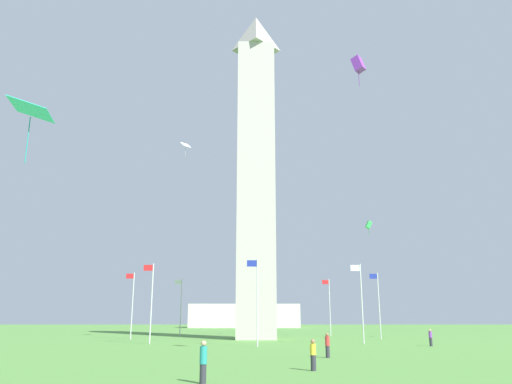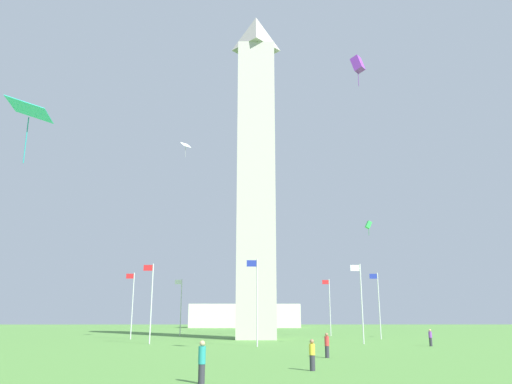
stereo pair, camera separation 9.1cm
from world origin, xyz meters
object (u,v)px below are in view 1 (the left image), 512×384
at_px(flagpole_s, 379,302).
at_px(distant_building, 244,316).
at_px(flagpole_w, 255,305).
at_px(kite_cyan_diamond, 31,111).
at_px(kite_purple_box, 358,64).
at_px(flagpole_ne, 151,299).
at_px(flagpole_sw, 329,305).
at_px(kite_white_diamond, 186,145).
at_px(flagpole_se, 361,299).
at_px(person_teal_shirt, 203,362).
at_px(obelisk_monument, 256,165).
at_px(person_yellow_shirt, 313,355).
at_px(flagpole_nw, 180,305).
at_px(person_purple_shirt, 431,338).
at_px(kite_green_box, 369,225).
at_px(flagpole_e, 257,298).
at_px(person_red_shirt, 327,345).
at_px(flagpole_n, 132,302).

height_order(flagpole_s, distant_building, flagpole_s).
height_order(flagpole_w, kite_cyan_diamond, kite_cyan_diamond).
bearing_deg(kite_purple_box, flagpole_ne, -48.52).
height_order(flagpole_sw, kite_white_diamond, kite_white_diamond).
xyz_separation_m(flagpole_se, kite_white_diamond, (20.68, -7.66, 20.29)).
relative_size(person_teal_shirt, kite_purple_box, 0.73).
xyz_separation_m(obelisk_monument, kite_purple_box, (-7.36, 32.59, -2.26)).
bearing_deg(person_yellow_shirt, obelisk_monument, 25.48).
bearing_deg(person_teal_shirt, flagpole_nw, -6.32).
distance_m(flagpole_sw, person_teal_shirt, 56.65).
bearing_deg(flagpole_se, flagpole_w, -67.50).
distance_m(obelisk_monument, person_purple_shirt, 32.20).
relative_size(flagpole_nw, kite_green_box, 5.47).
relative_size(flagpole_e, person_yellow_shirt, 5.21).
height_order(flagpole_se, kite_cyan_diamond, kite_cyan_diamond).
xyz_separation_m(flagpole_e, person_red_shirt, (-4.85, 13.51, -3.78)).
bearing_deg(flagpole_se, flagpole_nw, -45.00).
bearing_deg(flagpole_se, person_red_shirt, 70.36).
bearing_deg(kite_white_diamond, flagpole_se, 159.68).
distance_m(obelisk_monument, flagpole_w, 24.66).
relative_size(obelisk_monument, flagpole_s, 5.52).
xyz_separation_m(person_purple_shirt, kite_green_box, (5.52, 0.17, 11.23)).
xyz_separation_m(person_purple_shirt, kite_purple_box, (9.69, 17.15, 20.28)).
bearing_deg(flagpole_w, flagpole_e, 90.00).
xyz_separation_m(flagpole_e, kite_cyan_diamond, (9.07, 32.10, 5.90)).
xyz_separation_m(flagpole_ne, distant_building, (-8.90, -83.91, -1.54)).
bearing_deg(kite_cyan_diamond, person_red_shirt, -126.84).
xyz_separation_m(person_yellow_shirt, person_purple_shirt, (-14.32, -22.79, 0.00)).
bearing_deg(person_purple_shirt, kite_white_diamond, -15.83).
relative_size(flagpole_w, person_purple_shirt, 5.20).
height_order(flagpole_e, kite_green_box, kite_green_box).
relative_size(person_red_shirt, kite_white_diamond, 0.81).
xyz_separation_m(flagpole_s, kite_green_box, (4.46, 15.61, 7.42)).
bearing_deg(flagpole_e, obelisk_monument, -90.20).
xyz_separation_m(flagpole_e, distant_building, (2.46, -88.62, -1.54)).
relative_size(flagpole_e, person_teal_shirt, 4.75).
xyz_separation_m(flagpole_nw, distant_building, (-8.90, -61.21, -1.54)).
bearing_deg(person_teal_shirt, obelisk_monument, -18.90).
xyz_separation_m(flagpole_ne, flagpole_w, (-11.35, -27.41, 0.00)).
distance_m(flagpole_ne, flagpole_w, 29.67).
bearing_deg(flagpole_s, person_red_shirt, 69.25).
relative_size(flagpole_w, distant_building, 0.29).
relative_size(flagpole_se, kite_cyan_diamond, 3.54).
distance_m(person_red_shirt, distant_building, 102.41).
distance_m(flagpole_n, person_yellow_shirt, 42.80).
height_order(flagpole_nw, person_teal_shirt, flagpole_nw).
relative_size(obelisk_monument, flagpole_sw, 5.52).
relative_size(kite_green_box, distant_building, 0.05).
bearing_deg(flagpole_se, flagpole_s, -112.50).
distance_m(flagpole_nw, kite_purple_box, 50.54).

